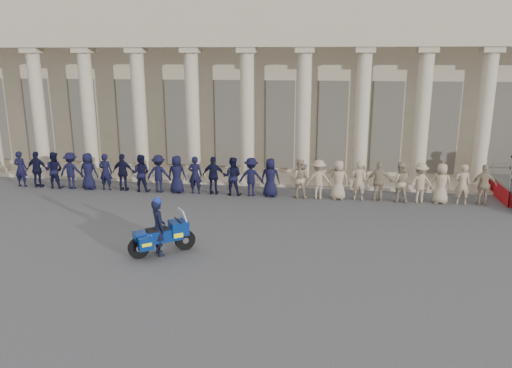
% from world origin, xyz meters
% --- Properties ---
extents(ground, '(90.00, 90.00, 0.00)m').
position_xyz_m(ground, '(0.00, 0.00, 0.00)').
color(ground, '#3E3E40').
rests_on(ground, ground).
extents(building, '(40.00, 12.50, 9.00)m').
position_xyz_m(building, '(-0.00, 14.74, 4.52)').
color(building, tan).
rests_on(building, ground).
extents(officer_rank, '(21.18, 0.64, 1.68)m').
position_xyz_m(officer_rank, '(-1.41, 5.90, 0.84)').
color(officer_rank, black).
rests_on(officer_rank, ground).
extents(motorcycle, '(1.80, 1.49, 1.36)m').
position_xyz_m(motorcycle, '(-2.46, -0.99, 0.59)').
color(motorcycle, black).
rests_on(motorcycle, ground).
extents(rider, '(0.71, 0.76, 1.84)m').
position_xyz_m(rider, '(-2.56, -1.06, 0.91)').
color(rider, black).
rests_on(rider, ground).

